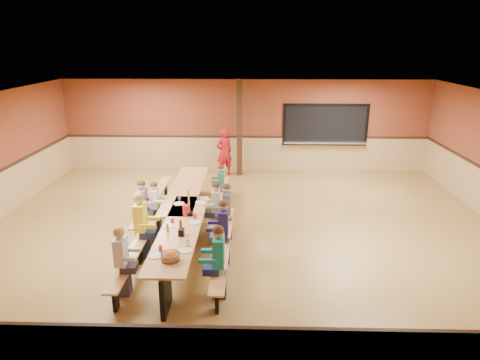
{
  "coord_description": "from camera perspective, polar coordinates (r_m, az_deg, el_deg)",
  "views": [
    {
      "loc": [
        0.19,
        -8.96,
        4.18
      ],
      "look_at": [
        -0.07,
        0.29,
        1.15
      ],
      "focal_mm": 32.0,
      "sensor_mm": 36.0,
      "label": 1
    }
  ],
  "objects": [
    {
      "name": "seated_adult_yellow",
      "position": [
        8.74,
        -13.07,
        -5.96
      ],
      "size": [
        0.44,
        0.36,
        1.36
      ],
      "primitive_type": null,
      "color": "#FFF52C",
      "rests_on": "ground"
    },
    {
      "name": "structural_post",
      "position": [
        13.63,
        -0.07,
        6.79
      ],
      "size": [
        0.18,
        0.18,
        3.0
      ],
      "primitive_type": "cube",
      "color": "black",
      "rests_on": "ground"
    },
    {
      "name": "seated_child_purple_sec",
      "position": [
        9.84,
        -12.84,
        -3.57
      ],
      "size": [
        0.38,
        0.31,
        1.24
      ],
      "primitive_type": null,
      "color": "#8B5C96",
      "rests_on": "ground"
    },
    {
      "name": "punch_pitcher",
      "position": [
        8.89,
        -7.17,
        -4.02
      ],
      "size": [
        0.16,
        0.16,
        0.22
      ],
      "primitive_type": "cylinder",
      "color": "red",
      "rests_on": "cafeteria_table_main"
    },
    {
      "name": "seated_child_green_sec",
      "position": [
        11.09,
        -2.52,
        -0.91
      ],
      "size": [
        0.33,
        0.27,
        1.14
      ],
      "primitive_type": null,
      "color": "#28614A",
      "rests_on": "ground"
    },
    {
      "name": "cafeteria_table_second",
      "position": [
        10.62,
        -7.19,
        -2.14
      ],
      "size": [
        1.91,
        3.7,
        0.74
      ],
      "color": "#C0814C",
      "rests_on": "ground"
    },
    {
      "name": "seated_child_char_right",
      "position": [
        9.36,
        -1.79,
        -4.22
      ],
      "size": [
        0.39,
        0.32,
        1.24
      ],
      "primitive_type": null,
      "color": "#4C5156",
      "rests_on": "ground"
    },
    {
      "name": "seated_child_grey_left",
      "position": [
        9.92,
        -11.25,
        -3.52
      ],
      "size": [
        0.34,
        0.28,
        1.16
      ],
      "primitive_type": null,
      "color": "silver",
      "rests_on": "ground"
    },
    {
      "name": "ground",
      "position": [
        9.89,
        0.36,
        -6.88
      ],
      "size": [
        12.0,
        12.0,
        0.0
      ],
      "primitive_type": "plane",
      "color": "olive",
      "rests_on": "ground"
    },
    {
      "name": "condiment_mustard",
      "position": [
        8.2,
        -9.64,
        -6.29
      ],
      "size": [
        0.06,
        0.06,
        0.17
      ],
      "primitive_type": "cylinder",
      "color": "yellow",
      "rests_on": "cafeteria_table_main"
    },
    {
      "name": "room_envelope",
      "position": [
        9.62,
        0.37,
        -3.15
      ],
      "size": [
        12.04,
        10.04,
        3.02
      ],
      "color": "brown",
      "rests_on": "ground"
    },
    {
      "name": "standing_woman",
      "position": [
        13.73,
        -2.12,
        3.73
      ],
      "size": [
        0.67,
        0.62,
        1.54
      ],
      "primitive_type": "imported",
      "rotation": [
        0.0,
        0.0,
        3.71
      ],
      "color": "red",
      "rests_on": "ground"
    },
    {
      "name": "place_settings",
      "position": [
        8.31,
        -8.0,
        -6.11
      ],
      "size": [
        0.65,
        3.3,
        0.11
      ],
      "primitive_type": null,
      "color": "beige",
      "rests_on": "cafeteria_table_main"
    },
    {
      "name": "seated_child_navy_right",
      "position": [
        8.36,
        -2.22,
        -6.92
      ],
      "size": [
        0.41,
        0.33,
        1.28
      ],
      "primitive_type": null,
      "color": "navy",
      "rests_on": "ground"
    },
    {
      "name": "napkin_dispenser",
      "position": [
        8.03,
        -7.82,
        -6.9
      ],
      "size": [
        0.1,
        0.14,
        0.13
      ],
      "primitive_type": "cube",
      "color": "black",
      "rests_on": "cafeteria_table_main"
    },
    {
      "name": "chip_bowl",
      "position": [
        7.21,
        -9.27,
        -9.94
      ],
      "size": [
        0.32,
        0.32,
        0.15
      ],
      "primitive_type": null,
      "color": "orange",
      "rests_on": "cafeteria_table_main"
    },
    {
      "name": "kitchen_pass_through",
      "position": [
        14.38,
        11.3,
        6.99
      ],
      "size": [
        2.78,
        0.28,
        1.38
      ],
      "color": "black",
      "rests_on": "ground"
    },
    {
      "name": "table_paddle",
      "position": [
        8.88,
        -6.8,
        -3.85
      ],
      "size": [
        0.16,
        0.16,
        0.56
      ],
      "color": "black",
      "rests_on": "cafeteria_table_main"
    },
    {
      "name": "condiment_ketchup",
      "position": [
        8.32,
        -7.91,
        -5.85
      ],
      "size": [
        0.06,
        0.06,
        0.17
      ],
      "primitive_type": "cylinder",
      "color": "#B2140F",
      "rests_on": "cafeteria_table_main"
    },
    {
      "name": "cafeteria_table_main",
      "position": [
        8.42,
        -7.92,
        -7.78
      ],
      "size": [
        1.91,
        3.7,
        0.74
      ],
      "color": "#C0814C",
      "rests_on": "ground"
    },
    {
      "name": "seated_child_teal_right",
      "position": [
        7.29,
        -2.84,
        -10.89
      ],
      "size": [
        0.41,
        0.33,
        1.29
      ],
      "primitive_type": null,
      "color": "teal",
      "rests_on": "ground"
    },
    {
      "name": "seated_child_white_left",
      "position": [
        7.62,
        -15.51,
        -10.43
      ],
      "size": [
        0.39,
        0.32,
        1.24
      ],
      "primitive_type": null,
      "color": "silver",
      "rests_on": "ground"
    },
    {
      "name": "seated_child_tan_sec",
      "position": [
        9.52,
        -3.22,
        -3.89
      ],
      "size": [
        0.38,
        0.31,
        1.23
      ],
      "primitive_type": null,
      "color": "#BDB49A",
      "rests_on": "ground"
    }
  ]
}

